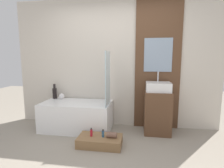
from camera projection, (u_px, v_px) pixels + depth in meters
ground_plane at (97, 168)px, 2.25m from camera, size 12.00×12.00×0.00m
wall_tiled_back at (114, 64)px, 3.61m from camera, size 4.20×0.06×2.60m
wall_wood_accent at (158, 63)px, 3.43m from camera, size 0.88×0.04×2.60m
bathtub at (77, 116)px, 3.47m from camera, size 1.35×0.70×0.55m
glass_shower_screen at (108, 79)px, 3.17m from camera, size 0.01×0.47×0.98m
wooden_step_bench at (100, 141)px, 2.84m from camera, size 0.71×0.39×0.15m
vanity_cabinet at (157, 112)px, 3.31m from camera, size 0.48×0.48×0.80m
sink at (158, 87)px, 3.24m from camera, size 0.44×0.36×0.36m
vase_tall_dark at (55, 93)px, 3.75m from camera, size 0.09×0.09×0.31m
vase_round_light at (62, 96)px, 3.72m from camera, size 0.12×0.12×0.12m
bottle_soap_primary at (91, 133)px, 2.84m from camera, size 0.04×0.04×0.14m
bottle_soap_secondary at (103, 134)px, 2.81m from camera, size 0.04×0.04×0.13m
towel_roll at (112, 135)px, 2.79m from camera, size 0.16×0.09×0.09m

